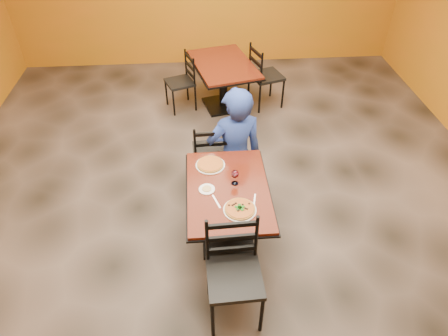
{
  "coord_description": "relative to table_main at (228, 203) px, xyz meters",
  "views": [
    {
      "loc": [
        -0.26,
        -3.34,
        3.41
      ],
      "look_at": [
        -0.02,
        -0.3,
        0.85
      ],
      "focal_mm": 31.74,
      "sensor_mm": 36.0,
      "label": 1
    }
  ],
  "objects": [
    {
      "name": "chair_main_near",
      "position": [
        -0.02,
        -0.87,
        -0.04
      ],
      "size": [
        0.48,
        0.48,
        1.03
      ],
      "primitive_type": null,
      "rotation": [
        0.0,
        0.0,
        0.03
      ],
      "color": "black",
      "rests_on": "floor"
    },
    {
      "name": "side_plate",
      "position": [
        -0.21,
        0.0,
        0.2
      ],
      "size": [
        0.16,
        0.16,
        0.01
      ],
      "primitive_type": "cylinder",
      "color": "white",
      "rests_on": "table_main"
    },
    {
      "name": "pizza_far",
      "position": [
        -0.16,
        0.37,
        0.21
      ],
      "size": [
        0.28,
        0.28,
        0.02
      ],
      "primitive_type": "cylinder",
      "color": "orange",
      "rests_on": "plate_far"
    },
    {
      "name": "diner",
      "position": [
        0.15,
        0.84,
        0.14
      ],
      "size": [
        0.74,
        0.56,
        1.39
      ],
      "primitive_type": "imported",
      "rotation": [
        0.0,
        0.0,
        3.32
      ],
      "color": "navy",
      "rests_on": "floor"
    },
    {
      "name": "chair_second_right",
      "position": [
        0.85,
        2.81,
        -0.05
      ],
      "size": [
        0.57,
        0.57,
        1.01
      ],
      "primitive_type": null,
      "rotation": [
        0.0,
        0.0,
        1.88
      ],
      "color": "black",
      "rests_on": "floor"
    },
    {
      "name": "dip",
      "position": [
        -0.21,
        0.0,
        0.21
      ],
      "size": [
        0.09,
        0.09,
        0.01
      ],
      "primitive_type": "cylinder",
      "color": "tan",
      "rests_on": "side_plate"
    },
    {
      "name": "knife",
      "position": [
        0.23,
        -0.2,
        0.2
      ],
      "size": [
        0.06,
        0.21,
        0.0
      ],
      "primitive_type": "cube",
      "rotation": [
        0.0,
        0.0,
        -0.21
      ],
      "color": "silver",
      "rests_on": "table_main"
    },
    {
      "name": "chair_main_far",
      "position": [
        -0.13,
        0.96,
        -0.08
      ],
      "size": [
        0.45,
        0.45,
        0.94
      ],
      "primitive_type": null,
      "rotation": [
        0.0,
        0.0,
        3.19
      ],
      "color": "black",
      "rests_on": "floor"
    },
    {
      "name": "table_main",
      "position": [
        0.0,
        0.0,
        0.0
      ],
      "size": [
        0.83,
        1.23,
        0.75
      ],
      "color": "maroon",
      "rests_on": "floor"
    },
    {
      "name": "chair_second_left",
      "position": [
        -0.52,
        2.81,
        -0.11
      ],
      "size": [
        0.52,
        0.52,
        0.89
      ],
      "primitive_type": null,
      "rotation": [
        0.0,
        0.0,
        -1.22
      ],
      "color": "black",
      "rests_on": "floor"
    },
    {
      "name": "table_second",
      "position": [
        0.16,
        2.81,
        0.0
      ],
      "size": [
        1.16,
        1.47,
        0.75
      ],
      "rotation": [
        0.0,
        0.0,
        0.24
      ],
      "color": "maroon",
      "rests_on": "floor"
    },
    {
      "name": "plate_main",
      "position": [
        0.08,
        -0.3,
        0.2
      ],
      "size": [
        0.31,
        0.31,
        0.01
      ],
      "primitive_type": "cylinder",
      "color": "white",
      "rests_on": "table_main"
    },
    {
      "name": "plate_far",
      "position": [
        -0.16,
        0.37,
        0.2
      ],
      "size": [
        0.31,
        0.31,
        0.01
      ],
      "primitive_type": "cylinder",
      "color": "white",
      "rests_on": "table_main"
    },
    {
      "name": "floor",
      "position": [
        0.0,
        0.5,
        -0.56
      ],
      "size": [
        7.0,
        8.0,
        0.01
      ],
      "primitive_type": "cube",
      "color": "black",
      "rests_on": "ground"
    },
    {
      "name": "fork",
      "position": [
        -0.13,
        -0.17,
        0.2
      ],
      "size": [
        0.08,
        0.18,
        0.0
      ],
      "primitive_type": "cube",
      "rotation": [
        0.0,
        0.0,
        0.33
      ],
      "color": "silver",
      "rests_on": "table_main"
    },
    {
      "name": "pizza_main",
      "position": [
        0.08,
        -0.3,
        0.21
      ],
      "size": [
        0.28,
        0.28,
        0.02
      ],
      "primitive_type": "cylinder",
      "color": "maroon",
      "rests_on": "plate_main"
    },
    {
      "name": "wine_glass",
      "position": [
        0.07,
        0.07,
        0.28
      ],
      "size": [
        0.08,
        0.08,
        0.18
      ],
      "primitive_type": null,
      "color": "white",
      "rests_on": "table_main"
    }
  ]
}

